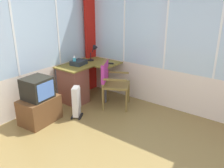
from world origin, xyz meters
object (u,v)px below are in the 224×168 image
at_px(tv_remote, 110,63).
at_px(desk_lamp, 95,50).
at_px(space_heater, 77,101).
at_px(tv_on_stand, 39,103).
at_px(paper_tray, 79,62).
at_px(wooden_armchair, 110,78).
at_px(desk, 75,83).
at_px(spray_bottle, 75,60).

bearing_deg(tv_remote, desk_lamp, 51.19).
height_order(desk_lamp, tv_remote, desk_lamp).
bearing_deg(space_heater, tv_on_stand, 144.58).
bearing_deg(tv_on_stand, paper_tray, 6.80).
bearing_deg(wooden_armchair, paper_tray, 98.16).
relative_size(desk, desk_lamp, 3.35).
bearing_deg(tv_on_stand, spray_bottle, 8.78).
bearing_deg(tv_on_stand, space_heater, -35.42).
xyz_separation_m(spray_bottle, paper_tray, (0.09, -0.03, -0.06)).
bearing_deg(spray_bottle, desk, -147.19).
relative_size(tv_remote, paper_tray, 0.50).
height_order(tv_remote, paper_tray, paper_tray).
bearing_deg(tv_remote, space_heater, 148.99).
bearing_deg(space_heater, desk_lamp, 23.95).
distance_m(desk_lamp, wooden_armchair, 0.86).
distance_m(paper_tray, space_heater, 0.93).
xyz_separation_m(tv_remote, space_heater, (-1.02, -0.04, -0.46)).
relative_size(spray_bottle, wooden_armchair, 0.24).
bearing_deg(spray_bottle, tv_remote, -44.30).
bearing_deg(desk_lamp, tv_remote, -95.74).
xyz_separation_m(desk, spray_bottle, (0.07, 0.04, 0.45)).
bearing_deg(spray_bottle, wooden_armchair, -75.57).
height_order(desk_lamp, paper_tray, desk_lamp).
relative_size(tv_remote, tv_on_stand, 0.19).
relative_size(tv_on_stand, space_heater, 1.40).
relative_size(wooden_armchair, tv_on_stand, 1.12).
distance_m(tv_remote, space_heater, 1.12).
bearing_deg(desk, desk_lamp, -1.31).
bearing_deg(desk_lamp, space_heater, -156.05).
bearing_deg(wooden_armchair, spray_bottle, 104.43).
height_order(desk_lamp, wooden_armchair, desk_lamp).
bearing_deg(space_heater, tv_remote, 2.06).
height_order(desk, wooden_armchair, wooden_armchair).
distance_m(desk_lamp, space_heater, 1.34).
relative_size(desk, tv_remote, 7.53).
xyz_separation_m(desk_lamp, space_heater, (-1.06, -0.47, -0.66)).
xyz_separation_m(tv_on_stand, space_heater, (0.52, -0.37, -0.06)).
distance_m(desk_lamp, tv_on_stand, 1.69).
relative_size(desk, tv_on_stand, 1.41).
distance_m(desk_lamp, tv_remote, 0.48).
distance_m(spray_bottle, wooden_armchair, 0.81).
relative_size(desk_lamp, spray_bottle, 1.56).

